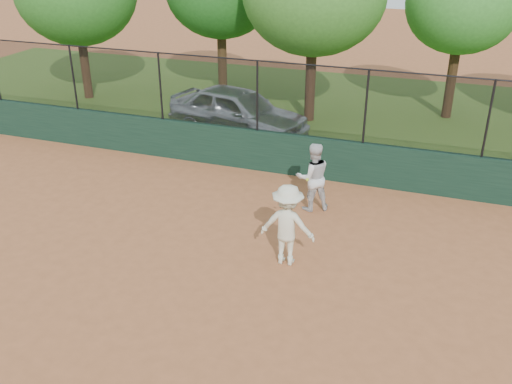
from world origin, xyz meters
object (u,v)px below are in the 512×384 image
(parked_car, at_px, (238,112))
(player_main, at_px, (287,225))
(player_second, at_px, (313,177))
(tree_3, at_px, (463,5))

(parked_car, relative_size, player_main, 2.31)
(player_second, bearing_deg, player_main, 62.86)
(parked_car, height_order, tree_3, tree_3)
(parked_car, relative_size, player_second, 2.76)
(player_second, bearing_deg, parked_car, -79.65)
(player_main, bearing_deg, player_second, 92.40)
(parked_car, xyz_separation_m, tree_3, (6.52, 4.38, 3.13))
(player_main, bearing_deg, parked_car, 118.45)
(player_second, xyz_separation_m, player_main, (0.11, -2.58, 0.02))
(parked_car, height_order, player_main, player_main)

